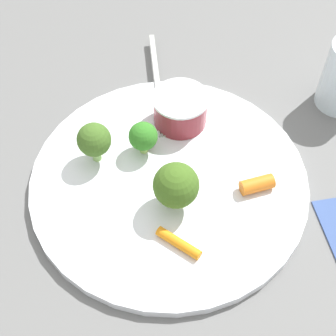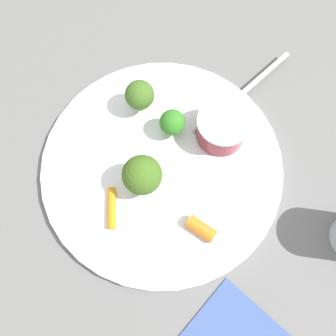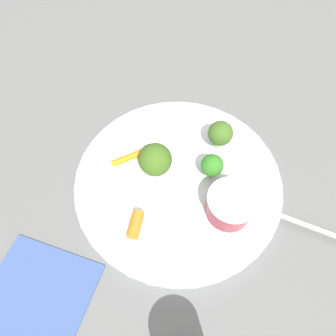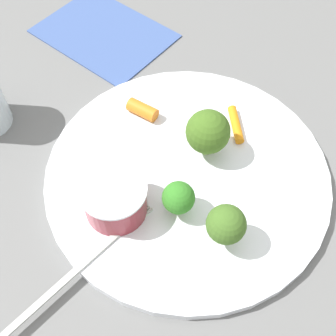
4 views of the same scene
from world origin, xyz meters
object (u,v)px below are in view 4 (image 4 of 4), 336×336
at_px(broccoli_floret_0, 208,132).
at_px(carrot_stick_0, 142,110).
at_px(broccoli_floret_2, 226,225).
at_px(sauce_cup, 115,199).
at_px(carrot_stick_1, 236,124).
at_px(plate, 187,175).
at_px(fork, 81,266).
at_px(napkin, 104,33).
at_px(broccoli_floret_1, 175,197).

xyz_separation_m(broccoli_floret_0, carrot_stick_0, (0.08, -0.04, -0.03)).
bearing_deg(carrot_stick_0, broccoli_floret_0, 156.06).
relative_size(broccoli_floret_2, carrot_stick_0, 1.43).
height_order(sauce_cup, broccoli_floret_2, broccoli_floret_2).
bearing_deg(carrot_stick_1, plate, 60.15).
height_order(broccoli_floret_0, broccoli_floret_2, broccoli_floret_0).
bearing_deg(fork, broccoli_floret_2, -155.51).
xyz_separation_m(plate, carrot_stick_1, (-0.04, -0.07, 0.01)).
height_order(plate, fork, fork).
distance_m(broccoli_floret_0, carrot_stick_1, 0.06).
bearing_deg(fork, sauce_cup, -102.35).
bearing_deg(napkin, fork, 104.32).
bearing_deg(broccoli_floret_0, sauce_cup, 50.55).
height_order(broccoli_floret_1, carrot_stick_0, broccoli_floret_1).
bearing_deg(plate, fork, 59.20).
distance_m(carrot_stick_1, napkin, 0.25).
bearing_deg(broccoli_floret_2, carrot_stick_1, -87.03).
distance_m(plate, carrot_stick_0, 0.10).
bearing_deg(broccoli_floret_1, carrot_stick_1, -110.35).
relative_size(sauce_cup, carrot_stick_1, 1.32).
xyz_separation_m(broccoli_floret_0, broccoli_floret_1, (0.02, 0.08, -0.01)).
relative_size(carrot_stick_0, fork, 0.22).
relative_size(broccoli_floret_1, carrot_stick_1, 0.84).
relative_size(broccoli_floret_0, fork, 0.36).
relative_size(broccoli_floret_1, broccoli_floret_2, 0.80).
height_order(carrot_stick_1, napkin, carrot_stick_1).
relative_size(carrot_stick_0, napkin, 0.20).
relative_size(broccoli_floret_1, napkin, 0.24).
relative_size(sauce_cup, broccoli_floret_2, 1.27).
bearing_deg(fork, carrot_stick_0, -92.43).
relative_size(broccoli_floret_2, napkin, 0.29).
bearing_deg(plate, broccoli_floret_1, 86.30).
distance_m(broccoli_floret_2, fork, 0.14).
relative_size(plate, broccoli_floret_1, 7.36).
height_order(sauce_cup, broccoli_floret_1, broccoli_floret_1).
bearing_deg(fork, broccoli_floret_0, -119.62).
distance_m(broccoli_floret_0, broccoli_floret_1, 0.08).
distance_m(carrot_stick_0, napkin, 0.17).
relative_size(plate, sauce_cup, 4.66).
xyz_separation_m(sauce_cup, broccoli_floret_1, (-0.06, -0.01, 0.00)).
bearing_deg(plate, carrot_stick_1, -119.85).
xyz_separation_m(plate, napkin, (0.16, -0.21, -0.00)).
bearing_deg(sauce_cup, fork, 77.65).
height_order(sauce_cup, fork, sauce_cup).
bearing_deg(broccoli_floret_2, broccoli_floret_1, -22.90).
bearing_deg(broccoli_floret_1, plate, -93.70).
bearing_deg(napkin, carrot_stick_0, 123.63).
relative_size(sauce_cup, broccoli_floret_0, 1.13).
bearing_deg(plate, napkin, -52.31).
bearing_deg(broccoli_floret_0, plate, 65.48).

